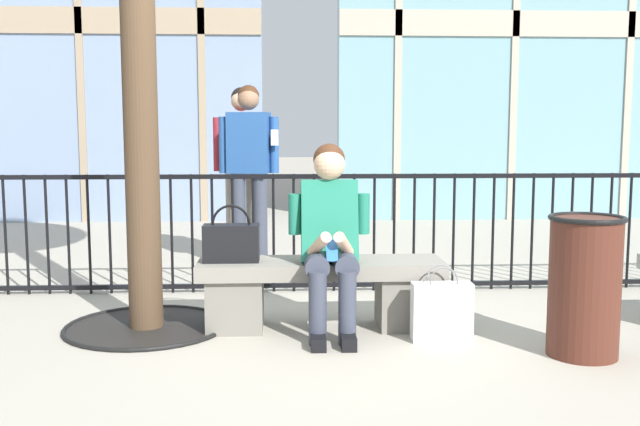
% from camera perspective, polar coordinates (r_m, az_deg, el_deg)
% --- Properties ---
extents(ground_plane, '(60.00, 60.00, 0.00)m').
position_cam_1_polar(ground_plane, '(4.75, 0.06, -9.17)').
color(ground_plane, '#A8A091').
extents(stone_bench, '(1.60, 0.44, 0.45)m').
position_cam_1_polar(stone_bench, '(4.68, 0.06, -5.97)').
color(stone_bench, gray).
rests_on(stone_bench, ground).
extents(seated_person_with_phone, '(0.52, 0.66, 1.21)m').
position_cam_1_polar(seated_person_with_phone, '(4.49, 0.81, -1.60)').
color(seated_person_with_phone, '#383D4C').
rests_on(seated_person_with_phone, ground).
extents(handbag_on_bench, '(0.36, 0.17, 0.37)m').
position_cam_1_polar(handbag_on_bench, '(4.62, -7.14, -2.31)').
color(handbag_on_bench, black).
rests_on(handbag_on_bench, stone_bench).
extents(shopping_bag, '(0.37, 0.13, 0.47)m').
position_cam_1_polar(shopping_bag, '(4.47, 9.75, -7.75)').
color(shopping_bag, white).
rests_on(shopping_bag, ground).
extents(bystander_at_railing, '(0.55, 0.29, 1.71)m').
position_cam_1_polar(bystander_at_railing, '(6.63, -5.71, 4.08)').
color(bystander_at_railing, '#383D4C').
rests_on(bystander_at_railing, ground).
extents(bystander_further_back, '(0.55, 0.41, 1.71)m').
position_cam_1_polar(bystander_further_back, '(6.98, -6.28, 4.20)').
color(bystander_further_back, gray).
rests_on(bystander_further_back, ground).
extents(plaza_railing, '(9.74, 0.04, 0.95)m').
position_cam_1_polar(plaza_railing, '(5.70, -0.49, -1.54)').
color(plaza_railing, black).
rests_on(plaza_railing, ground).
extents(trash_can, '(0.43, 0.43, 0.82)m').
position_cam_1_polar(trash_can, '(4.35, 20.48, -5.41)').
color(trash_can, '#4C2319').
rests_on(trash_can, ground).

